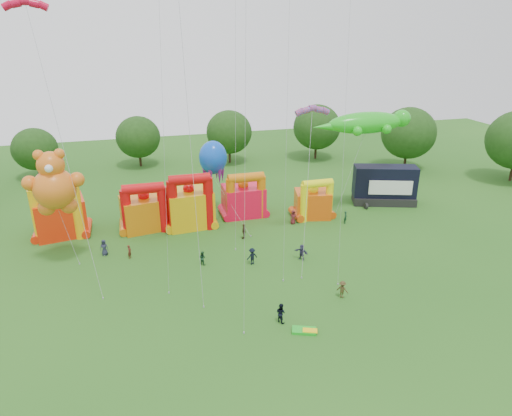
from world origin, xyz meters
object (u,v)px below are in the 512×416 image
object	(u,v)px
gecko_kite	(358,148)
spectator_0	(104,248)
spectator_4	(244,231)
stage_trailer	(384,185)
teddy_bear_kite	(55,189)
bouncy_castle_0	(60,215)
bouncy_castle_2	(190,206)
octopus_kite	(225,189)

from	to	relation	value
gecko_kite	spectator_0	world-z (taller)	gecko_kite
spectator_0	spectator_4	bearing A→B (deg)	12.54
gecko_kite	stage_trailer	bearing A→B (deg)	17.58
gecko_kite	teddy_bear_kite	bearing A→B (deg)	-172.00
bouncy_castle_0	gecko_kite	world-z (taller)	gecko_kite
stage_trailer	spectator_0	world-z (taller)	stage_trailer
bouncy_castle_2	spectator_0	world-z (taller)	bouncy_castle_2
bouncy_castle_0	bouncy_castle_2	size ratio (longest dim) A/B	0.98
gecko_kite	spectator_4	distance (m)	18.84
stage_trailer	octopus_kite	size ratio (longest dim) A/B	0.80
stage_trailer	spectator_0	bearing A→B (deg)	-170.77
bouncy_castle_2	octopus_kite	distance (m)	5.17
teddy_bear_kite	bouncy_castle_0	bearing A→B (deg)	99.62
bouncy_castle_0	stage_trailer	world-z (taller)	bouncy_castle_0
bouncy_castle_2	spectator_0	distance (m)	11.71
bouncy_castle_2	octopus_kite	bearing A→B (deg)	17.11
stage_trailer	octopus_kite	distance (m)	22.97
bouncy_castle_0	teddy_bear_kite	world-z (taller)	teddy_bear_kite
octopus_kite	spectator_0	distance (m)	16.81
bouncy_castle_0	gecko_kite	size ratio (longest dim) A/B	0.52
stage_trailer	teddy_bear_kite	size ratio (longest dim) A/B	0.73
bouncy_castle_0	spectator_0	xyz separation A→B (m)	(5.07, -6.75, -1.77)
gecko_kite	bouncy_castle_0	bearing A→B (deg)	176.42
teddy_bear_kite	octopus_kite	world-z (taller)	teddy_bear_kite
stage_trailer	octopus_kite	bearing A→B (deg)	178.47
bouncy_castle_2	teddy_bear_kite	world-z (taller)	teddy_bear_kite
octopus_kite	spectator_0	xyz separation A→B (m)	(-15.06, -6.78, -3.12)
bouncy_castle_2	octopus_kite	xyz separation A→B (m)	(4.78, 1.47, 1.28)
bouncy_castle_0	octopus_kite	world-z (taller)	octopus_kite
spectator_0	bouncy_castle_0	bearing A→B (deg)	139.31
teddy_bear_kite	gecko_kite	bearing A→B (deg)	8.00
bouncy_castle_0	teddy_bear_kite	xyz separation A→B (m)	(1.26, -7.44, 5.64)
spectator_4	octopus_kite	bearing A→B (deg)	-149.84
bouncy_castle_2	octopus_kite	size ratio (longest dim) A/B	0.63
spectator_0	spectator_4	distance (m)	15.90
bouncy_castle_2	stage_trailer	xyz separation A→B (m)	(27.70, 0.86, -0.12)
spectator_0	teddy_bear_kite	bearing A→B (deg)	-157.37
bouncy_castle_2	spectator_4	bearing A→B (deg)	-43.17
octopus_kite	teddy_bear_kite	bearing A→B (deg)	-158.40
teddy_bear_kite	spectator_0	bearing A→B (deg)	10.21
stage_trailer	spectator_4	distance (m)	22.98
bouncy_castle_2	teddy_bear_kite	size ratio (longest dim) A/B	0.58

